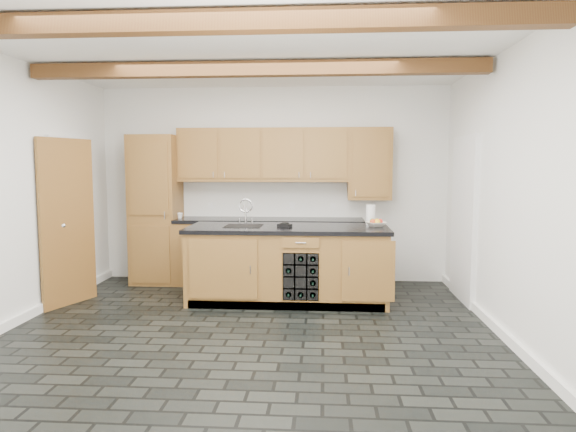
% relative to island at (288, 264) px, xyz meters
% --- Properties ---
extents(ground, '(5.00, 5.00, 0.00)m').
position_rel_island_xyz_m(ground, '(-0.31, -1.28, -0.46)').
color(ground, black).
rests_on(ground, ground).
extents(room_shell, '(5.01, 5.00, 5.00)m').
position_rel_island_xyz_m(room_shell, '(-0.39, -0.75, 1.06)').
color(room_shell, white).
rests_on(room_shell, ground).
extents(back_cabinetry, '(3.65, 0.62, 2.20)m').
position_rel_island_xyz_m(back_cabinetry, '(-0.68, 0.95, 0.52)').
color(back_cabinetry, olive).
rests_on(back_cabinetry, ground).
extents(island, '(2.48, 0.96, 0.93)m').
position_rel_island_xyz_m(island, '(0.00, 0.00, 0.00)').
color(island, olive).
rests_on(island, ground).
extents(faucet, '(0.45, 0.40, 0.34)m').
position_rel_island_xyz_m(faucet, '(-0.56, 0.05, 0.50)').
color(faucet, black).
rests_on(faucet, island).
extents(kitchen_scale, '(0.19, 0.15, 0.05)m').
position_rel_island_xyz_m(kitchen_scale, '(-0.04, -0.04, 0.49)').
color(kitchen_scale, black).
rests_on(kitchen_scale, island).
extents(fruit_bowl, '(0.31, 0.31, 0.06)m').
position_rel_island_xyz_m(fruit_bowl, '(1.07, 0.08, 0.49)').
color(fruit_bowl, silver).
rests_on(fruit_bowl, island).
extents(fruit_cluster, '(0.16, 0.17, 0.07)m').
position_rel_island_xyz_m(fruit_cluster, '(1.07, 0.08, 0.53)').
color(fruit_cluster, red).
rests_on(fruit_cluster, fruit_bowl).
extents(paper_towel, '(0.11, 0.11, 0.25)m').
position_rel_island_xyz_m(paper_towel, '(1.03, 0.28, 0.59)').
color(paper_towel, white).
rests_on(paper_towel, island).
extents(mug, '(0.11, 0.11, 0.08)m').
position_rel_island_xyz_m(mug, '(-1.61, 0.88, 0.51)').
color(mug, white).
rests_on(mug, back_cabinetry).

